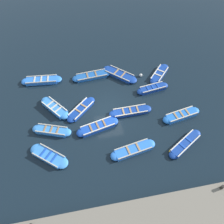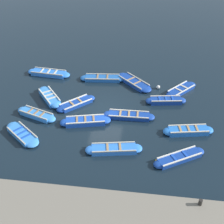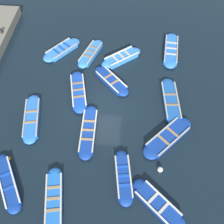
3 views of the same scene
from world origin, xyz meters
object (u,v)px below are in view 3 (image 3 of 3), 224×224
boat_outer_left (91,53)px  boat_broadside (171,50)px  boat_inner_gap (88,131)px  boat_mid_row (8,182)px  boat_outer_right (168,137)px  bollard_north (1,31)px  boat_centre (111,81)px  boat_drifting (62,50)px  boat_tucked (171,101)px  boat_stern_in (158,204)px  boat_alongside (123,177)px  boat_far_corner (78,91)px  boat_near_quay (121,58)px  buoy_orange_near (8,159)px  boat_bow_out (32,118)px  boat_end_of_row (54,200)px  buoy_yellow_far (160,170)px

boat_outer_left → boat_broadside: boat_broadside is taller
boat_inner_gap → boat_mid_row: size_ratio=1.10×
boat_outer_right → bollard_north: bollard_north is taller
boat_outer_left → boat_centre: boat_outer_left is taller
boat_drifting → boat_tucked: size_ratio=0.80×
boat_stern_in → boat_alongside: size_ratio=0.94×
boat_inner_gap → boat_far_corner: boat_far_corner is taller
boat_inner_gap → boat_centre: boat_inner_gap is taller
boat_stern_in → boat_broadside: bearing=-96.1°
boat_centre → bollard_north: 9.56m
boat_near_quay → boat_stern_in: size_ratio=1.03×
buoy_orange_near → boat_broadside: bearing=-134.6°
boat_broadside → boat_bow_out: bearing=37.8°
boat_alongside → boat_far_corner: (3.33, -5.72, -0.00)m
boat_drifting → bollard_north: size_ratio=9.06×
boat_tucked → boat_centre: 4.27m
boat_outer_left → boat_mid_row: size_ratio=0.96×
boat_stern_in → boat_centre: bearing=-69.6°
boat_outer_left → boat_tucked: 7.04m
boat_alongside → bollard_north: size_ratio=9.20×
bollard_north → buoy_orange_near: bollard_north is taller
boat_centre → buoy_orange_near: 8.24m
boat_tucked → boat_end_of_row: 9.32m
buoy_orange_near → boat_alongside: bearing=174.9°
boat_bow_out → buoy_orange_near: size_ratio=14.70×
boat_centre → boat_inner_gap: bearing=76.0°
boat_drifting → boat_alongside: 11.02m
boat_broadside → buoy_yellow_far: boat_broadside is taller
boat_outer_right → boat_mid_row: bearing=21.6°
boat_near_quay → boat_tucked: (-3.45, 3.72, -0.04)m
boat_tucked → buoy_orange_near: bearing=27.4°
boat_inner_gap → boat_end_of_row: (1.22, 4.18, 0.02)m
boat_drifting → boat_outer_right: size_ratio=0.93×
boat_end_of_row → bollard_north: bearing=-61.8°
boat_alongside → boat_tucked: bearing=-117.3°
boat_broadside → buoy_yellow_far: bearing=83.7°
boat_stern_in → boat_tucked: bearing=-98.3°
boat_end_of_row → boat_outer_left: bearing=-92.6°
boat_centre → boat_outer_right: bearing=131.3°
boat_centre → boat_bow_out: (4.68, 3.51, 0.01)m
boat_tucked → boat_alongside: bearing=62.7°
boat_outer_right → boat_far_corner: 6.57m
boat_outer_left → boat_end_of_row: (0.50, 10.94, 0.01)m
boat_tucked → boat_mid_row: size_ratio=1.15×
boat_near_quay → boat_centre: bearing=76.0°
boat_stern_in → boat_mid_row: boat_mid_row is taller
boat_far_corner → bollard_north: (6.64, -4.91, 0.71)m
boat_near_quay → buoy_orange_near: 10.39m
boat_near_quay → boat_outer_right: bearing=115.8°
buoy_orange_near → buoy_yellow_far: (-8.52, -0.02, 0.03)m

